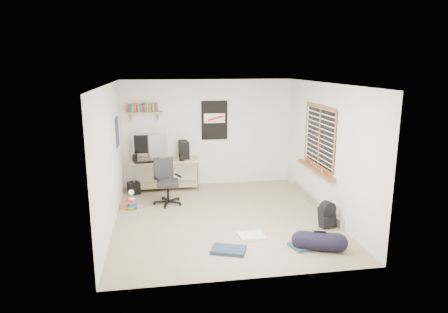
{
  "coord_description": "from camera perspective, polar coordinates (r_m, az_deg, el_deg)",
  "views": [
    {
      "loc": [
        -1.12,
        -7.02,
        2.84
      ],
      "look_at": [
        0.06,
        0.3,
        1.12
      ],
      "focal_mm": 32.0,
      "sensor_mm": 36.0,
      "label": 1
    }
  ],
  "objects": [
    {
      "name": "window",
      "position": [
        8.06,
        13.36,
        2.78
      ],
      "size": [
        0.1,
        1.5,
        1.26
      ],
      "primitive_type": "cube",
      "color": "brown",
      "rests_on": "right_wall"
    },
    {
      "name": "book_stack",
      "position": [
        8.26,
        -13.14,
        -6.3
      ],
      "size": [
        0.54,
        0.5,
        0.3
      ],
      "primitive_type": "cube",
      "rotation": [
        0.0,
        0.0,
        -0.37
      ],
      "color": "brown",
      "rests_on": "floor"
    },
    {
      "name": "desk_lamp",
      "position": [
        8.17,
        -13.09,
        -4.82
      ],
      "size": [
        0.18,
        0.24,
        0.21
      ],
      "primitive_type": "cube",
      "rotation": [
        0.0,
        0.0,
        -0.28
      ],
      "color": "white",
      "rests_on": "book_stack"
    },
    {
      "name": "monitor_left",
      "position": [
        9.22,
        -11.5,
        0.94
      ],
      "size": [
        0.44,
        0.15,
        0.48
      ],
      "primitive_type": "cube",
      "rotation": [
        0.0,
        0.0,
        -0.09
      ],
      "color": "#AAAAAF",
      "rests_on": "desk"
    },
    {
      "name": "poster_left_wall",
      "position": [
        8.38,
        -15.03,
        3.41
      ],
      "size": [
        0.02,
        0.42,
        0.6
      ],
      "primitive_type": "cube",
      "color": "navy",
      "rests_on": "left_wall"
    },
    {
      "name": "subwoofer",
      "position": [
        9.17,
        -12.76,
        -4.4
      ],
      "size": [
        0.31,
        0.31,
        0.27
      ],
      "primitive_type": "cube",
      "rotation": [
        0.0,
        0.0,
        0.37
      ],
      "color": "black",
      "rests_on": "floor"
    },
    {
      "name": "baseboard_heater",
      "position": [
        8.4,
        12.9,
        -6.38
      ],
      "size": [
        0.08,
        2.5,
        0.18
      ],
      "primitive_type": "cube",
      "color": "#B7B2A8",
      "rests_on": "floor"
    },
    {
      "name": "duffel_bag",
      "position": [
        6.52,
        13.47,
        -11.76
      ],
      "size": [
        0.38,
        0.38,
        0.58
      ],
      "primitive_type": "cylinder",
      "rotation": [
        0.0,
        0.0,
        -0.35
      ],
      "color": "black",
      "rests_on": "floor"
    },
    {
      "name": "tshirt",
      "position": [
        6.87,
        3.93,
        -11.2
      ],
      "size": [
        0.45,
        0.38,
        0.04
      ],
      "primitive_type": "cube",
      "rotation": [
        0.0,
        0.0,
        0.05
      ],
      "color": "silver",
      "rests_on": "floor"
    },
    {
      "name": "poster_back_wall",
      "position": [
        9.43,
        -1.37,
        5.19
      ],
      "size": [
        0.62,
        0.03,
        0.92
      ],
      "primitive_type": "cube",
      "color": "black",
      "rests_on": "back_wall"
    },
    {
      "name": "keyboard",
      "position": [
        9.01,
        -11.38,
        -0.84
      ],
      "size": [
        0.43,
        0.18,
        0.02
      ],
      "primitive_type": "cube",
      "rotation": [
        0.0,
        0.0,
        0.07
      ],
      "color": "black",
      "rests_on": "desk"
    },
    {
      "name": "speaker_left",
      "position": [
        9.09,
        -12.61,
        -0.27
      ],
      "size": [
        0.11,
        0.11,
        0.17
      ],
      "primitive_type": "cube",
      "rotation": [
        0.0,
        0.0,
        -0.36
      ],
      "color": "black",
      "rests_on": "desk"
    },
    {
      "name": "speaker_right",
      "position": [
        8.99,
        -6.05,
        -0.17
      ],
      "size": [
        0.12,
        0.12,
        0.17
      ],
      "primitive_type": "cube",
      "rotation": [
        0.0,
        0.0,
        0.42
      ],
      "color": "black",
      "rests_on": "desk"
    },
    {
      "name": "ceiling",
      "position": [
        7.12,
        -0.13,
        10.37
      ],
      "size": [
        4.0,
        4.5,
        0.01
      ],
      "primitive_type": "cube",
      "color": "white",
      "rests_on": "ground"
    },
    {
      "name": "backpack",
      "position": [
        7.39,
        14.5,
        -8.31
      ],
      "size": [
        0.32,
        0.28,
        0.37
      ],
      "primitive_type": "cube",
      "rotation": [
        0.0,
        0.0,
        0.24
      ],
      "color": "black",
      "rests_on": "floor"
    },
    {
      "name": "wall_shelf",
      "position": [
        9.23,
        -11.25,
        6.22
      ],
      "size": [
        0.8,
        0.22,
        0.24
      ],
      "primitive_type": "cube",
      "color": "tan",
      "rests_on": "back_wall"
    },
    {
      "name": "left_wall",
      "position": [
        7.25,
        -15.97,
        -0.11
      ],
      "size": [
        0.01,
        4.5,
        2.5
      ],
      "primitive_type": "cube",
      "color": "silver",
      "rests_on": "ground"
    },
    {
      "name": "monitor_right",
      "position": [
        8.95,
        -9.41,
        0.7
      ],
      "size": [
        0.45,
        0.3,
        0.49
      ],
      "primitive_type": "cube",
      "rotation": [
        0.0,
        0.0,
        0.47
      ],
      "color": "#AAABB0",
      "rests_on": "desk"
    },
    {
      "name": "floor",
      "position": [
        7.66,
        -0.12,
        -8.74
      ],
      "size": [
        4.0,
        4.5,
        0.01
      ],
      "primitive_type": "cube",
      "color": "gray",
      "rests_on": "ground"
    },
    {
      "name": "pc_tower",
      "position": [
        9.24,
        -5.75,
        0.95
      ],
      "size": [
        0.24,
        0.41,
        0.41
      ],
      "primitive_type": "cube",
      "rotation": [
        0.0,
        0.0,
        0.13
      ],
      "color": "black",
      "rests_on": "desk"
    },
    {
      "name": "office_chair",
      "position": [
        8.31,
        -8.06,
        -3.5
      ],
      "size": [
        0.79,
        0.79,
        0.94
      ],
      "primitive_type": "cube",
      "rotation": [
        0.0,
        0.0,
        0.37
      ],
      "color": "black",
      "rests_on": "floor"
    },
    {
      "name": "jeans_b",
      "position": [
        6.63,
        11.4,
        -12.33
      ],
      "size": [
        0.51,
        0.44,
        0.05
      ],
      "primitive_type": "cube",
      "rotation": [
        0.0,
        0.0,
        0.31
      ],
      "color": "navy",
      "rests_on": "floor"
    },
    {
      "name": "right_wall",
      "position": [
        7.85,
        14.48,
        0.96
      ],
      "size": [
        0.01,
        4.5,
        2.5
      ],
      "primitive_type": "cube",
      "color": "silver",
      "rests_on": "ground"
    },
    {
      "name": "desk",
      "position": [
        9.36,
        -8.29,
        -2.42
      ],
      "size": [
        1.63,
        0.89,
        0.71
      ],
      "primitive_type": "cube",
      "rotation": [
        0.0,
        0.0,
        0.14
      ],
      "color": "beige",
      "rests_on": "floor"
    },
    {
      "name": "jeans_a",
      "position": [
        6.35,
        0.65,
        -13.2
      ],
      "size": [
        0.6,
        0.49,
        0.06
      ],
      "primitive_type": "cube",
      "rotation": [
        0.0,
        0.0,
        -0.35
      ],
      "color": "#22334D",
      "rests_on": "floor"
    },
    {
      "name": "back_wall",
      "position": [
        9.48,
        -2.28,
        3.39
      ],
      "size": [
        4.0,
        0.01,
        2.5
      ],
      "primitive_type": "cube",
      "color": "silver",
      "rests_on": "ground"
    }
  ]
}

